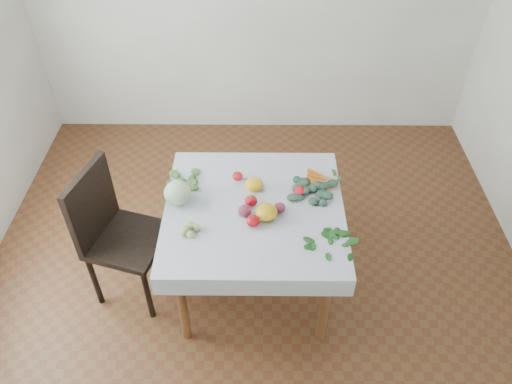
# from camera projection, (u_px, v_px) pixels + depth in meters

# --- Properties ---
(ground) EXTENTS (4.00, 4.00, 0.00)m
(ground) POSITION_uv_depth(u_px,v_px,m) (254.00, 282.00, 3.64)
(ground) COLOR brown
(table) EXTENTS (1.00, 1.00, 0.75)m
(table) POSITION_uv_depth(u_px,v_px,m) (254.00, 219.00, 3.19)
(table) COLOR brown
(table) RESTS_ON ground
(tablecloth) EXTENTS (1.12, 1.12, 0.01)m
(tablecloth) POSITION_uv_depth(u_px,v_px,m) (254.00, 208.00, 3.13)
(tablecloth) COLOR white
(tablecloth) RESTS_ON table
(chair) EXTENTS (0.57, 0.57, 1.02)m
(chair) POSITION_uv_depth(u_px,v_px,m) (113.00, 228.00, 3.24)
(chair) COLOR black
(chair) RESTS_ON ground
(cabbage) EXTENTS (0.21, 0.21, 0.15)m
(cabbage) POSITION_uv_depth(u_px,v_px,m) (177.00, 193.00, 3.12)
(cabbage) COLOR beige
(cabbage) RESTS_ON tablecloth
(tomato_a) EXTENTS (0.08, 0.08, 0.06)m
(tomato_a) POSITION_uv_depth(u_px,v_px,m) (238.00, 176.00, 3.31)
(tomato_a) COLOR red
(tomato_a) RESTS_ON tablecloth
(tomato_b) EXTENTS (0.09, 0.09, 0.07)m
(tomato_b) POSITION_uv_depth(u_px,v_px,m) (251.00, 201.00, 3.12)
(tomato_b) COLOR red
(tomato_b) RESTS_ON tablecloth
(tomato_c) EXTENTS (0.08, 0.08, 0.07)m
(tomato_c) POSITION_uv_depth(u_px,v_px,m) (253.00, 221.00, 2.99)
(tomato_c) COLOR red
(tomato_c) RESTS_ON tablecloth
(tomato_d) EXTENTS (0.08, 0.08, 0.06)m
(tomato_d) POSITION_uv_depth(u_px,v_px,m) (300.00, 191.00, 3.20)
(tomato_d) COLOR red
(tomato_d) RESTS_ON tablecloth
(heirloom_back) EXTENTS (0.13, 0.13, 0.08)m
(heirloom_back) POSITION_uv_depth(u_px,v_px,m) (254.00, 184.00, 3.23)
(heirloom_back) COLOR yellow
(heirloom_back) RESTS_ON tablecloth
(heirloom_front) EXTENTS (0.15, 0.15, 0.09)m
(heirloom_front) POSITION_uv_depth(u_px,v_px,m) (267.00, 212.00, 3.03)
(heirloom_front) COLOR yellow
(heirloom_front) RESTS_ON tablecloth
(onion_a) EXTENTS (0.09, 0.09, 0.06)m
(onion_a) POSITION_uv_depth(u_px,v_px,m) (280.00, 208.00, 3.08)
(onion_a) COLOR #5C1A33
(onion_a) RESTS_ON tablecloth
(onion_b) EXTENTS (0.10, 0.10, 0.07)m
(onion_b) POSITION_uv_depth(u_px,v_px,m) (245.00, 210.00, 3.06)
(onion_b) COLOR #5C1A33
(onion_b) RESTS_ON tablecloth
(tomatillo_cluster) EXTENTS (0.13, 0.13, 0.05)m
(tomatillo_cluster) POSITION_uv_depth(u_px,v_px,m) (186.00, 230.00, 2.96)
(tomatillo_cluster) COLOR #A9BC6C
(tomatillo_cluster) RESTS_ON tablecloth
(carrot_bunch) EXTENTS (0.20, 0.22, 0.03)m
(carrot_bunch) POSITION_uv_depth(u_px,v_px,m) (323.00, 181.00, 3.29)
(carrot_bunch) COLOR orange
(carrot_bunch) RESTS_ON tablecloth
(kale_bunch) EXTENTS (0.30, 0.28, 0.04)m
(kale_bunch) POSITION_uv_depth(u_px,v_px,m) (312.00, 192.00, 3.20)
(kale_bunch) COLOR #355845
(kale_bunch) RESTS_ON tablecloth
(basil_bunch) EXTENTS (0.28, 0.24, 0.01)m
(basil_bunch) POSITION_uv_depth(u_px,v_px,m) (330.00, 243.00, 2.90)
(basil_bunch) COLOR #1D5A1C
(basil_bunch) RESTS_ON tablecloth
(dill_bunch) EXTENTS (0.25, 0.20, 0.02)m
(dill_bunch) POSITION_uv_depth(u_px,v_px,m) (183.00, 180.00, 3.30)
(dill_bunch) COLOR #51803A
(dill_bunch) RESTS_ON tablecloth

